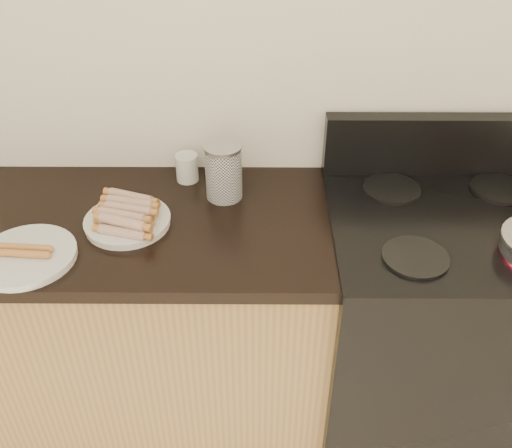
{
  "coord_description": "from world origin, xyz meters",
  "views": [
    {
      "loc": [
        0.19,
        0.33,
        1.9
      ],
      "look_at": [
        0.18,
        1.62,
        0.94
      ],
      "focal_mm": 40.0,
      "sensor_mm": 36.0,
      "label": 1
    }
  ],
  "objects_px": {
    "side_plate": "(26,256)",
    "mug": "(187,168)",
    "main_plate": "(128,222)",
    "canister": "(224,171)",
    "stove": "(432,329)"
  },
  "relations": [
    {
      "from": "stove",
      "to": "side_plate",
      "type": "relative_size",
      "value": 3.38
    },
    {
      "from": "main_plate",
      "to": "canister",
      "type": "bearing_deg",
      "value": 29.04
    },
    {
      "from": "side_plate",
      "to": "mug",
      "type": "height_order",
      "value": "mug"
    },
    {
      "from": "side_plate",
      "to": "stove",
      "type": "bearing_deg",
      "value": 7.69
    },
    {
      "from": "stove",
      "to": "side_plate",
      "type": "bearing_deg",
      "value": -172.31
    },
    {
      "from": "stove",
      "to": "mug",
      "type": "relative_size",
      "value": 10.04
    },
    {
      "from": "stove",
      "to": "mug",
      "type": "height_order",
      "value": "mug"
    },
    {
      "from": "side_plate",
      "to": "mug",
      "type": "bearing_deg",
      "value": 45.97
    },
    {
      "from": "stove",
      "to": "canister",
      "type": "xyz_separation_m",
      "value": [
        -0.7,
        0.15,
        0.53
      ]
    },
    {
      "from": "side_plate",
      "to": "mug",
      "type": "distance_m",
      "value": 0.57
    },
    {
      "from": "stove",
      "to": "mug",
      "type": "bearing_deg",
      "value": 163.46
    },
    {
      "from": "stove",
      "to": "canister",
      "type": "distance_m",
      "value": 0.89
    },
    {
      "from": "mug",
      "to": "canister",
      "type": "bearing_deg",
      "value": -37.79
    },
    {
      "from": "stove",
      "to": "canister",
      "type": "relative_size",
      "value": 5.07
    },
    {
      "from": "stove",
      "to": "side_plate",
      "type": "height_order",
      "value": "side_plate"
    }
  ]
}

